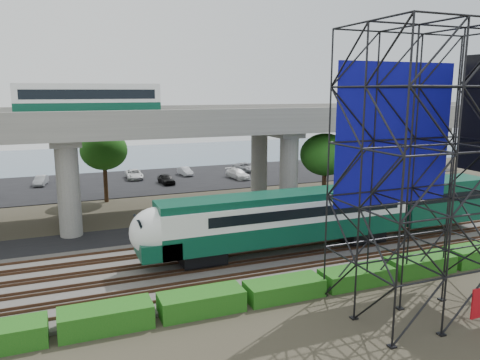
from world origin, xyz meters
name	(u,v)px	position (x,y,z in m)	size (l,w,h in m)	color
ground	(241,273)	(0.00, 0.00, 0.00)	(140.00, 140.00, 0.00)	#474233
ballast_bed	(230,262)	(0.00, 2.00, 0.10)	(90.00, 12.00, 0.20)	slate
service_road	(195,229)	(0.00, 10.50, 0.04)	(90.00, 5.00, 0.08)	black
parking_lot	(145,181)	(0.00, 34.00, 0.04)	(90.00, 18.00, 0.08)	black
harbor_water	(122,159)	(0.00, 56.00, 0.01)	(140.00, 40.00, 0.03)	slate
rail_tracks	(230,259)	(0.00, 2.00, 0.28)	(90.00, 9.52, 0.16)	#472D1E
commuter_train	(313,214)	(6.59, 2.00, 2.88)	(29.30, 3.06, 4.30)	black
overpass	(171,130)	(-0.57, 16.00, 8.21)	(80.00, 12.00, 12.40)	#9E9B93
scaffold_tower	(431,173)	(7.75, -7.98, 7.47)	(9.36, 6.36, 15.00)	black
hedge_strip	(284,288)	(1.01, -4.30, 0.56)	(34.60, 1.80, 1.20)	#145212
trees	(128,160)	(-4.67, 16.17, 5.57)	(40.94, 16.94, 7.69)	#382314
parked_cars	(156,176)	(1.45, 33.64, 0.69)	(35.81, 9.75, 1.29)	#B8B8B8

